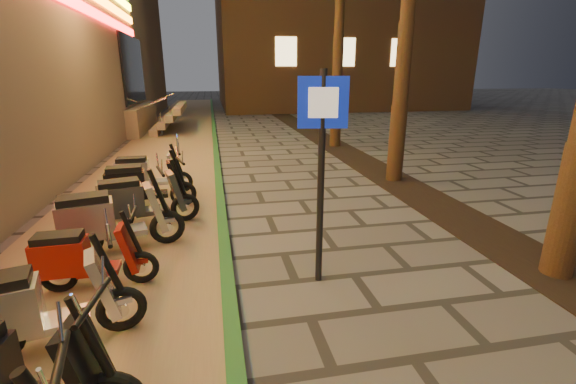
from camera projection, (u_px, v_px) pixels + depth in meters
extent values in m
cube|color=#8C7251|center=(160.00, 165.00, 11.72)|extent=(3.40, 60.00, 0.01)
cube|color=#225C24|center=(217.00, 161.00, 12.02)|extent=(0.18, 60.00, 0.10)
cube|color=black|center=(436.00, 204.00, 8.18)|extent=(1.20, 40.00, 0.02)
cube|color=black|center=(133.00, 70.00, 18.05)|extent=(0.08, 5.00, 3.00)
cube|color=gray|center=(94.00, 119.00, 18.32)|extent=(5.00, 6.00, 1.20)
cube|color=gray|center=(160.00, 126.00, 19.01)|extent=(0.35, 5.00, 0.30)
cube|color=gray|center=(167.00, 120.00, 18.98)|extent=(0.35, 5.00, 0.30)
cube|color=gray|center=(174.00, 114.00, 18.96)|extent=(0.35, 5.00, 0.30)
cube|color=gray|center=(180.00, 107.00, 18.93)|extent=(0.35, 5.00, 0.30)
cylinder|color=silver|center=(143.00, 107.00, 16.73)|extent=(2.09, 0.06, 0.81)
cylinder|color=silver|center=(155.00, 101.00, 20.48)|extent=(2.09, 0.06, 0.81)
cube|color=#F0CF84|center=(286.00, 52.00, 24.85)|extent=(1.40, 0.06, 1.80)
cube|color=#F0CF84|center=(345.00, 52.00, 25.58)|extent=(1.40, 0.06, 1.80)
cube|color=#F0CF84|center=(401.00, 53.00, 26.32)|extent=(1.40, 0.06, 1.80)
cylinder|color=#472D19|center=(403.00, 65.00, 9.21)|extent=(0.40, 0.40, 5.70)
cylinder|color=#472D19|center=(338.00, 64.00, 13.86)|extent=(0.40, 0.40, 5.95)
cylinder|color=black|center=(321.00, 183.00, 4.82)|extent=(0.09, 0.09, 2.73)
cube|color=#0D21B1|center=(323.00, 103.00, 4.51)|extent=(0.60, 0.14, 0.60)
cube|color=white|center=(323.00, 103.00, 4.48)|extent=(0.35, 0.08, 0.35)
cylinder|color=black|center=(58.00, 370.00, 1.97)|extent=(0.17, 0.63, 0.05)
cube|color=black|center=(87.00, 365.00, 2.85)|extent=(0.31, 0.44, 0.72)
cylinder|color=black|center=(93.00, 341.00, 2.79)|extent=(0.29, 0.10, 0.76)
cylinder|color=black|center=(93.00, 301.00, 2.70)|extent=(0.11, 0.60, 0.05)
torus|color=black|center=(122.00, 309.00, 4.12)|extent=(0.53, 0.24, 0.52)
cylinder|color=silver|center=(122.00, 309.00, 4.12)|extent=(0.16, 0.13, 0.14)
cube|color=silver|center=(60.00, 321.00, 3.86)|extent=(0.62, 0.48, 0.08)
cube|color=silver|center=(103.00, 284.00, 3.96)|extent=(0.36, 0.46, 0.70)
cylinder|color=black|center=(108.00, 265.00, 3.93)|extent=(0.28, 0.14, 0.74)
cylinder|color=black|center=(109.00, 236.00, 3.86)|extent=(0.20, 0.57, 0.04)
cube|color=silver|center=(120.00, 299.00, 4.09)|extent=(0.25, 0.19, 0.06)
torus|color=black|center=(59.00, 276.00, 4.86)|extent=(0.46, 0.10, 0.46)
cylinder|color=silver|center=(59.00, 276.00, 4.86)|extent=(0.13, 0.09, 0.12)
torus|color=black|center=(141.00, 267.00, 5.07)|extent=(0.46, 0.10, 0.46)
cylinder|color=silver|center=(141.00, 267.00, 5.07)|extent=(0.13, 0.09, 0.12)
cube|color=maroon|center=(100.00, 269.00, 4.95)|extent=(0.50, 0.32, 0.07)
cube|color=maroon|center=(61.00, 257.00, 4.80)|extent=(0.63, 0.36, 0.44)
cube|color=black|center=(58.00, 238.00, 4.72)|extent=(0.56, 0.30, 0.11)
cube|color=maroon|center=(129.00, 247.00, 4.96)|extent=(0.25, 0.36, 0.62)
cylinder|color=black|center=(132.00, 234.00, 4.92)|extent=(0.24, 0.07, 0.65)
cylinder|color=black|center=(133.00, 213.00, 4.85)|extent=(0.06, 0.51, 0.04)
cube|color=maroon|center=(140.00, 260.00, 5.04)|extent=(0.20, 0.13, 0.05)
torus|color=black|center=(83.00, 241.00, 5.74)|extent=(0.58, 0.25, 0.57)
cylinder|color=silver|center=(83.00, 241.00, 5.74)|extent=(0.18, 0.14, 0.15)
torus|color=black|center=(167.00, 227.00, 6.25)|extent=(0.58, 0.25, 0.57)
cylinder|color=silver|center=(167.00, 227.00, 6.25)|extent=(0.18, 0.14, 0.15)
cube|color=gray|center=(126.00, 231.00, 5.98)|extent=(0.68, 0.51, 0.09)
cube|color=gray|center=(86.00, 220.00, 5.68)|extent=(0.85, 0.60, 0.55)
cube|color=black|center=(83.00, 200.00, 5.59)|extent=(0.74, 0.51, 0.13)
cube|color=gray|center=(155.00, 207.00, 6.08)|extent=(0.39, 0.50, 0.77)
cylinder|color=black|center=(159.00, 193.00, 6.05)|extent=(0.31, 0.15, 0.81)
cylinder|color=black|center=(160.00, 171.00, 5.96)|extent=(0.21, 0.62, 0.05)
cube|color=gray|center=(167.00, 220.00, 6.21)|extent=(0.27, 0.21, 0.07)
torus|color=black|center=(118.00, 218.00, 6.69)|extent=(0.55, 0.25, 0.54)
cylinder|color=silver|center=(118.00, 218.00, 6.69)|extent=(0.17, 0.14, 0.15)
torus|color=black|center=(185.00, 207.00, 7.20)|extent=(0.55, 0.25, 0.54)
cylinder|color=silver|center=(185.00, 207.00, 7.20)|extent=(0.17, 0.14, 0.15)
cube|color=#2A2D2F|center=(152.00, 210.00, 6.93)|extent=(0.65, 0.50, 0.08)
cube|color=#2A2D2F|center=(121.00, 201.00, 6.64)|extent=(0.81, 0.58, 0.52)
cube|color=black|center=(119.00, 184.00, 6.55)|extent=(0.71, 0.50, 0.12)
cube|color=#2A2D2F|center=(176.00, 190.00, 7.03)|extent=(0.38, 0.48, 0.73)
cylinder|color=black|center=(179.00, 179.00, 7.00)|extent=(0.29, 0.15, 0.77)
cylinder|color=black|center=(180.00, 161.00, 6.93)|extent=(0.21, 0.59, 0.05)
cube|color=#2A2D2F|center=(185.00, 201.00, 7.17)|extent=(0.26, 0.20, 0.06)
torus|color=black|center=(123.00, 199.00, 7.67)|extent=(0.55, 0.17, 0.54)
cylinder|color=silver|center=(123.00, 199.00, 7.67)|extent=(0.16, 0.12, 0.15)
torus|color=black|center=(183.00, 194.00, 8.02)|extent=(0.55, 0.17, 0.54)
cylinder|color=silver|center=(183.00, 194.00, 8.02)|extent=(0.16, 0.12, 0.15)
cube|color=black|center=(153.00, 194.00, 7.83)|extent=(0.61, 0.42, 0.08)
cube|color=black|center=(126.00, 184.00, 7.61)|extent=(0.77, 0.48, 0.52)
cube|color=black|center=(124.00, 169.00, 7.52)|extent=(0.68, 0.41, 0.12)
cube|color=black|center=(175.00, 178.00, 7.87)|extent=(0.33, 0.45, 0.73)
cylinder|color=black|center=(177.00, 168.00, 7.83)|extent=(0.29, 0.11, 0.77)
cylinder|color=black|center=(179.00, 151.00, 7.75)|extent=(0.12, 0.61, 0.05)
cube|color=black|center=(183.00, 188.00, 7.98)|extent=(0.25, 0.17, 0.06)
torus|color=black|center=(131.00, 185.00, 8.67)|extent=(0.52, 0.12, 0.52)
cylinder|color=silver|center=(131.00, 185.00, 8.67)|extent=(0.14, 0.11, 0.14)
torus|color=black|center=(182.00, 182.00, 8.93)|extent=(0.52, 0.12, 0.52)
cylinder|color=silver|center=(182.00, 182.00, 8.93)|extent=(0.14, 0.11, 0.14)
cube|color=silver|center=(156.00, 182.00, 8.79)|extent=(0.56, 0.36, 0.08)
cube|color=silver|center=(133.00, 173.00, 8.61)|extent=(0.71, 0.41, 0.50)
cube|color=black|center=(131.00, 160.00, 8.52)|extent=(0.63, 0.34, 0.12)
cube|color=silver|center=(174.00, 168.00, 8.79)|extent=(0.28, 0.41, 0.70)
cylinder|color=black|center=(176.00, 160.00, 8.75)|extent=(0.28, 0.08, 0.74)
cylinder|color=black|center=(178.00, 146.00, 8.67)|extent=(0.07, 0.58, 0.04)
cube|color=silver|center=(181.00, 177.00, 8.89)|extent=(0.22, 0.15, 0.06)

